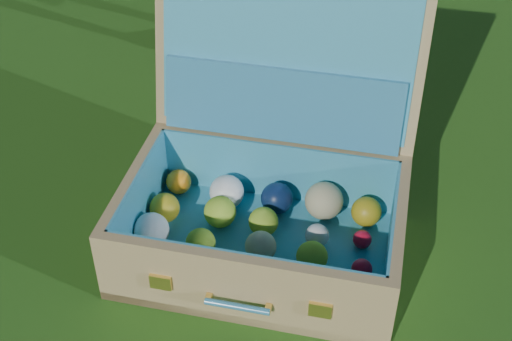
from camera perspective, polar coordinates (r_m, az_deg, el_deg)
The scene contains 2 objects.
ground at distance 1.78m, azimuth -3.80°, elevation -5.85°, with size 60.00×60.00×0.00m, color #215114.
suitcase at distance 1.70m, azimuth 0.95°, elevation -0.38°, with size 0.82×0.77×0.62m.
Camera 1 is at (-0.07, -1.27, 1.25)m, focal length 50.00 mm.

